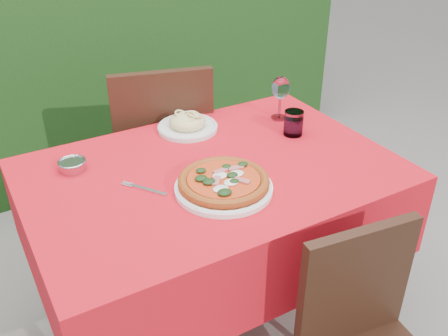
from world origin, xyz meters
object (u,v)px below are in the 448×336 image
wine_glass (281,90)px  fork (149,190)px  pasta_plate (187,124)px  water_glass (293,124)px  steel_ramekin (72,166)px  pizza_plate (224,183)px  chair_far (162,149)px

wine_glass → fork: size_ratio=1.00×
pasta_plate → water_glass: size_ratio=2.44×
water_glass → steel_ramekin: water_glass is taller
pizza_plate → pasta_plate: pasta_plate is taller
chair_far → fork: size_ratio=5.19×
pasta_plate → water_glass: bearing=-35.6°
chair_far → pizza_plate: (-0.09, -0.72, 0.23)m
water_glass → steel_ramekin: size_ratio=1.10×
steel_ramekin → chair_far: bearing=36.6°
chair_far → pasta_plate: bearing=106.0°
pizza_plate → wine_glass: wine_glass is taller
water_glass → fork: size_ratio=0.54×
pasta_plate → fork: 0.46m
pizza_plate → wine_glass: 0.60m
pasta_plate → wine_glass: 0.40m
wine_glass → chair_far: bearing=136.7°
fork → wine_glass: bearing=-14.7°
water_glass → fork: water_glass is taller
fork → steel_ramekin: steel_ramekin is taller
pizza_plate → water_glass: size_ratio=3.71×
steel_ramekin → water_glass: bearing=-10.7°
pizza_plate → fork: pizza_plate is taller
fork → pasta_plate: bearing=13.4°
wine_glass → pizza_plate: bearing=-142.6°
wine_glass → steel_ramekin: size_ratio=2.07×
chair_far → fork: 0.71m
pizza_plate → steel_ramekin: bearing=136.1°
fork → steel_ramekin: (-0.17, 0.25, 0.01)m
pasta_plate → pizza_plate: bearing=-102.1°
pizza_plate → pasta_plate: 0.47m
water_glass → wine_glass: 0.17m
water_glass → chair_far: bearing=124.0°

